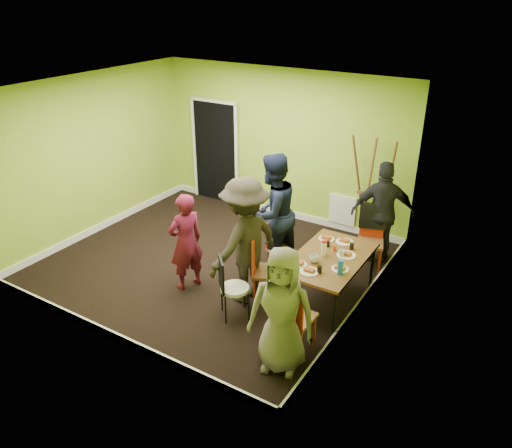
{
  "coord_description": "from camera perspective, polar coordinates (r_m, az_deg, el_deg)",
  "views": [
    {
      "loc": [
        4.29,
        -5.63,
        4.1
      ],
      "look_at": [
        0.83,
        0.0,
        0.91
      ],
      "focal_mm": 35.0,
      "sensor_mm": 36.0,
      "label": 1
    }
  ],
  "objects": [
    {
      "name": "orange_bottle",
      "position": [
        7.01,
        9.0,
        -2.74
      ],
      "size": [
        0.04,
        0.04,
        0.08
      ],
      "primitive_type": "cylinder",
      "color": "red",
      "rests_on": "dining_table"
    },
    {
      "name": "person_back_end",
      "position": [
        8.11,
        14.28,
        1.25
      ],
      "size": [
        1.07,
        0.76,
        1.68
      ],
      "primitive_type": "imported",
      "rotation": [
        0.0,
        0.0,
        3.54
      ],
      "color": "black",
      "rests_on": "ground"
    },
    {
      "name": "blue_bottle",
      "position": [
        6.44,
        9.63,
        -4.88
      ],
      "size": [
        0.07,
        0.07,
        0.2
      ],
      "primitive_type": "cylinder",
      "color": "blue",
      "rests_on": "dining_table"
    },
    {
      "name": "plate_wall_back",
      "position": [
        6.93,
        10.27,
        -3.52
      ],
      "size": [
        0.26,
        0.26,
        0.01
      ],
      "primitive_type": "cylinder",
      "color": "white",
      "rests_on": "dining_table"
    },
    {
      "name": "plate_far_back",
      "position": [
        7.27,
        10.08,
        -2.01
      ],
      "size": [
        0.25,
        0.25,
        0.01
      ],
      "primitive_type": "cylinder",
      "color": "white",
      "rests_on": "dining_table"
    },
    {
      "name": "chair_bentwood",
      "position": [
        6.68,
        -2.99,
        -6.92
      ],
      "size": [
        0.49,
        0.49,
        0.9
      ],
      "rotation": [
        0.0,
        0.0,
        -0.8
      ],
      "color": "black",
      "rests_on": "ground"
    },
    {
      "name": "plate_near_right",
      "position": [
        6.63,
        4.86,
        -4.61
      ],
      "size": [
        0.23,
        0.23,
        0.01
      ],
      "primitive_type": "cylinder",
      "color": "white",
      "rests_on": "dining_table"
    },
    {
      "name": "person_standing",
      "position": [
        7.25,
        -8.02,
        -2.05
      ],
      "size": [
        0.53,
        0.63,
        1.49
      ],
      "primitive_type": "imported",
      "rotation": [
        0.0,
        0.0,
        -1.94
      ],
      "color": "#580F23",
      "rests_on": "ground"
    },
    {
      "name": "ground",
      "position": [
        8.18,
        -4.95,
        -4.42
      ],
      "size": [
        5.0,
        5.0,
        0.0
      ],
      "primitive_type": "plane",
      "color": "black",
      "rests_on": "ground"
    },
    {
      "name": "person_left_near",
      "position": [
        6.83,
        -1.29,
        -1.98
      ],
      "size": [
        0.92,
        1.3,
        1.84
      ],
      "primitive_type": "imported",
      "rotation": [
        0.0,
        0.0,
        -1.78
      ],
      "color": "black",
      "rests_on": "ground"
    },
    {
      "name": "glass_mid",
      "position": [
        7.11,
        8.21,
        -2.23
      ],
      "size": [
        0.06,
        0.06,
        0.08
      ],
      "primitive_type": "cylinder",
      "color": "black",
      "rests_on": "dining_table"
    },
    {
      "name": "dining_table",
      "position": [
        6.89,
        8.41,
        -4.14
      ],
      "size": [
        0.9,
        1.5,
        0.75
      ],
      "color": "black",
      "rests_on": "ground"
    },
    {
      "name": "room_walls",
      "position": [
        7.77,
        -5.18,
        2.07
      ],
      "size": [
        5.04,
        4.54,
        2.82
      ],
      "color": "#A2BC30",
      "rests_on": "ground"
    },
    {
      "name": "cup_b",
      "position": [
        6.88,
        9.74,
        -3.31
      ],
      "size": [
        0.1,
        0.1,
        0.09
      ],
      "primitive_type": "imported",
      "color": "white",
      "rests_on": "dining_table"
    },
    {
      "name": "plate_far_front",
      "position": [
        6.48,
        6.1,
        -5.42
      ],
      "size": [
        0.25,
        0.25,
        0.01
      ],
      "primitive_type": "cylinder",
      "color": "white",
      "rests_on": "dining_table"
    },
    {
      "name": "chair_left_near",
      "position": [
        6.93,
        0.81,
        -4.73
      ],
      "size": [
        0.56,
        0.56,
        1.04
      ],
      "rotation": [
        0.0,
        0.0,
        -1.17
      ],
      "color": "red",
      "rests_on": "ground"
    },
    {
      "name": "chair_left_far",
      "position": [
        7.69,
        2.59,
        -2.38
      ],
      "size": [
        0.46,
        0.46,
        0.84
      ],
      "rotation": [
        0.0,
        0.0,
        -2.0
      ],
      "color": "red",
      "rests_on": "ground"
    },
    {
      "name": "cup_a",
      "position": [
        6.69,
        6.65,
        -3.97
      ],
      "size": [
        0.13,
        0.13,
        0.1
      ],
      "primitive_type": "imported",
      "color": "white",
      "rests_on": "dining_table"
    },
    {
      "name": "thermos",
      "position": [
        6.85,
        7.75,
        -2.81
      ],
      "size": [
        0.07,
        0.07,
        0.2
      ],
      "primitive_type": "cylinder",
      "color": "white",
      "rests_on": "dining_table"
    },
    {
      "name": "glass_front",
      "position": [
        6.46,
        7.26,
        -5.17
      ],
      "size": [
        0.06,
        0.06,
        0.1
      ],
      "primitive_type": "cylinder",
      "color": "black",
      "rests_on": "dining_table"
    },
    {
      "name": "person_left_far",
      "position": [
        7.61,
        1.84,
        1.26
      ],
      "size": [
        0.92,
        1.07,
        1.88
      ],
      "primitive_type": "imported",
      "rotation": [
        0.0,
        0.0,
        -1.83
      ],
      "color": "black",
      "rests_on": "ground"
    },
    {
      "name": "person_front_end",
      "position": [
        5.69,
        2.97,
        -9.88
      ],
      "size": [
        0.86,
        0.67,
        1.57
      ],
      "primitive_type": "imported",
      "rotation": [
        0.0,
        0.0,
        0.25
      ],
      "color": "gray",
      "rests_on": "ground"
    },
    {
      "name": "chair_front_end",
      "position": [
        6.02,
        4.2,
        -10.24
      ],
      "size": [
        0.43,
        0.43,
        1.01
      ],
      "rotation": [
        0.0,
        0.0,
        -0.03
      ],
      "color": "red",
      "rests_on": "ground"
    },
    {
      "name": "chair_back_end",
      "position": [
        8.03,
        13.14,
        0.12
      ],
      "size": [
        0.54,
        0.59,
        1.01
      ],
      "rotation": [
        0.0,
        0.0,
        3.46
      ],
      "color": "red",
      "rests_on": "ground"
    },
    {
      "name": "plate_near_left",
      "position": [
        7.32,
        8.05,
        -1.66
      ],
      "size": [
        0.23,
        0.23,
        0.01
      ],
      "primitive_type": "cylinder",
      "color": "white",
      "rests_on": "dining_table"
    },
    {
      "name": "plate_wall_front",
      "position": [
        6.59,
        9.58,
        -5.09
      ],
      "size": [
        0.23,
        0.23,
        0.01
      ],
      "primitive_type": "cylinder",
      "color": "white",
      "rests_on": "dining_table"
    },
    {
      "name": "easel",
      "position": [
        8.59,
        13.02,
        3.55
      ],
      "size": [
        0.77,
        0.72,
        1.91
      ],
      "color": "brown",
      "rests_on": "ground"
    },
    {
      "name": "glass_back",
      "position": [
        7.09,
        10.88,
        -2.5
      ],
      "size": [
        0.06,
        0.06,
        0.09
      ],
      "primitive_type": "cylinder",
      "color": "black",
      "rests_on": "dining_table"
    }
  ]
}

